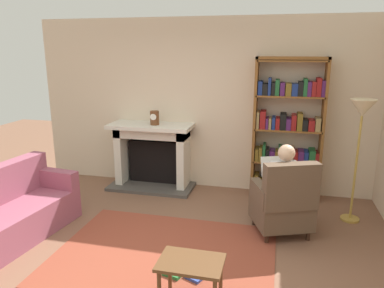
# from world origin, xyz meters

# --- Properties ---
(ground) EXTENTS (14.00, 14.00, 0.00)m
(ground) POSITION_xyz_m (0.00, 0.00, 0.00)
(ground) COLOR brown
(back_wall) EXTENTS (5.60, 0.10, 2.70)m
(back_wall) POSITION_xyz_m (0.00, 2.55, 1.35)
(back_wall) COLOR beige
(back_wall) RESTS_ON ground
(area_rug) EXTENTS (2.40, 1.80, 0.01)m
(area_rug) POSITION_xyz_m (0.00, 0.30, 0.01)
(area_rug) COLOR brown
(area_rug) RESTS_ON ground
(fireplace) EXTENTS (1.37, 0.64, 1.06)m
(fireplace) POSITION_xyz_m (-0.82, 2.30, 0.57)
(fireplace) COLOR #4C4742
(fireplace) RESTS_ON ground
(mantel_clock) EXTENTS (0.14, 0.14, 0.22)m
(mantel_clock) POSITION_xyz_m (-0.74, 2.20, 1.17)
(mantel_clock) COLOR brown
(mantel_clock) RESTS_ON fireplace
(bookshelf) EXTENTS (1.01, 0.32, 2.11)m
(bookshelf) POSITION_xyz_m (1.30, 2.33, 1.02)
(bookshelf) COLOR brown
(bookshelf) RESTS_ON ground
(armchair_reading) EXTENTS (0.82, 0.81, 0.97)m
(armchair_reading) POSITION_xyz_m (1.27, 1.07, 0.42)
(armchair_reading) COLOR #331E14
(armchair_reading) RESTS_ON ground
(seated_reader) EXTENTS (0.49, 0.59, 1.14)m
(seated_reader) POSITION_xyz_m (1.22, 1.18, 0.62)
(seated_reader) COLOR silver
(seated_reader) RESTS_ON ground
(sofa_floral) EXTENTS (0.91, 1.77, 0.85)m
(sofa_floral) POSITION_xyz_m (-1.91, 0.19, 0.32)
(sofa_floral) COLOR #994F64
(sofa_floral) RESTS_ON ground
(side_table) EXTENTS (0.56, 0.39, 0.45)m
(side_table) POSITION_xyz_m (0.49, -0.45, 0.38)
(side_table) COLOR brown
(side_table) RESTS_ON ground
(scattered_books) EXTENTS (0.51, 0.53, 0.04)m
(scattered_books) POSITION_xyz_m (0.27, 0.07, 0.03)
(scattered_books) COLOR gold
(scattered_books) RESTS_ON area_rug
(floor_lamp) EXTENTS (0.32, 0.32, 1.62)m
(floor_lamp) POSITION_xyz_m (2.15, 1.70, 1.37)
(floor_lamp) COLOR #B7933F
(floor_lamp) RESTS_ON ground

